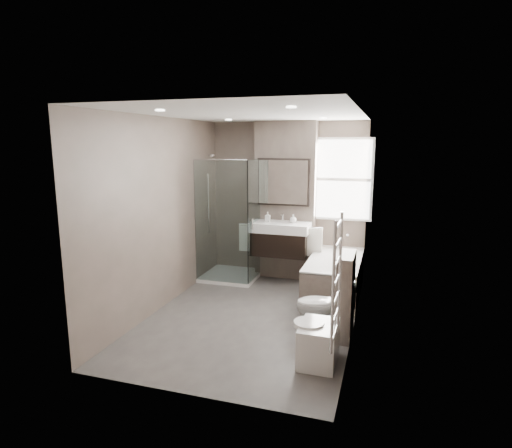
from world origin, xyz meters
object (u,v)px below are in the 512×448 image
at_px(vanity, 280,238).
at_px(bidet, 318,343).
at_px(toilet, 324,306).
at_px(bathtub, 335,275).

xyz_separation_m(vanity, bidet, (1.01, -2.40, -0.52)).
height_order(vanity, toilet, vanity).
bearing_deg(vanity, bidet, -67.06).
distance_m(bathtub, bidet, 2.07).
xyz_separation_m(vanity, toilet, (0.97, -1.66, -0.40)).
relative_size(toilet, bidet, 1.27).
bearing_deg(bidet, bathtub, 92.46).
bearing_deg(bidet, vanity, 112.94).
bearing_deg(bidet, toilet, 93.42).
relative_size(bathtub, bidet, 2.95).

